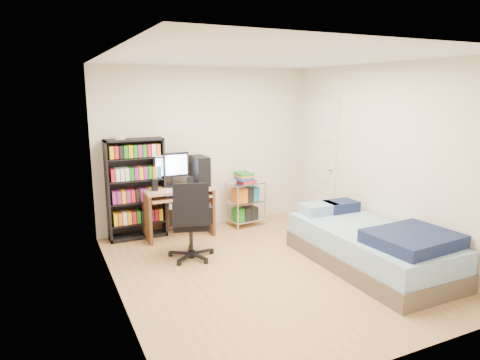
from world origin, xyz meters
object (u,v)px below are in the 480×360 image
computer_desk (183,191)px  office_chair (191,234)px  bed (372,246)px  media_shelf (136,188)px

computer_desk → office_chair: (-0.21, -0.99, -0.34)m
computer_desk → office_chair: 1.07m
bed → computer_desk: bearing=128.0°
computer_desk → media_shelf: bearing=169.2°
office_chair → bed: size_ratio=0.48×
media_shelf → bed: 3.35m
media_shelf → office_chair: media_shelf is taller
computer_desk → office_chair: computer_desk is taller
computer_desk → bed: computer_desk is taller
office_chair → media_shelf: bearing=127.7°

